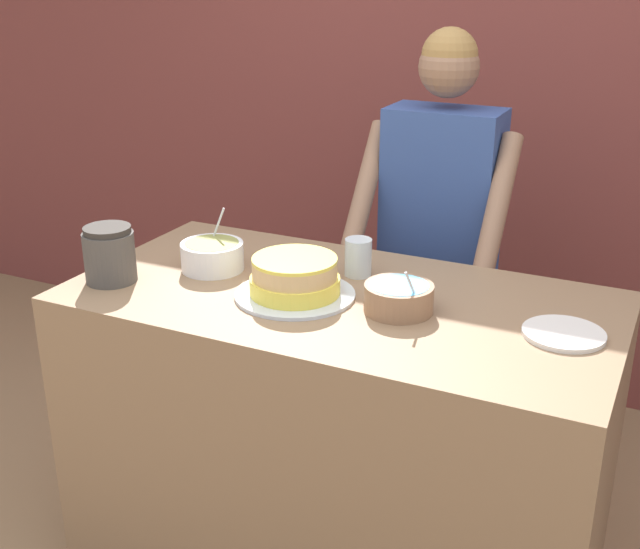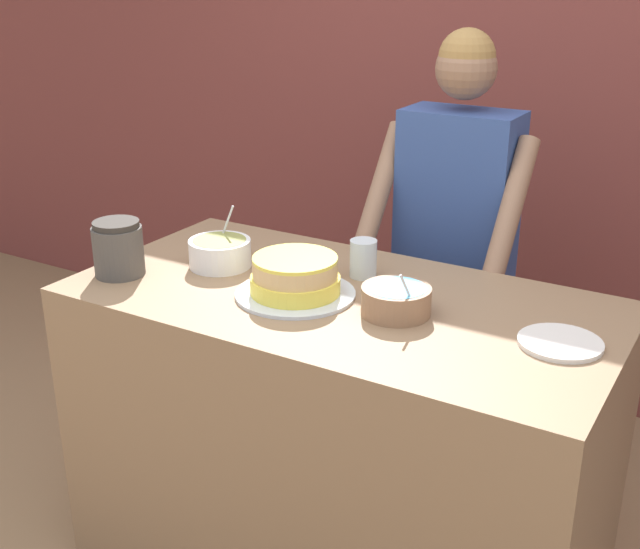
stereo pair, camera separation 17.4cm
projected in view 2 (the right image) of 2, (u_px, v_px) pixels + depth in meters
The scene contains 9 objects.
wall_back at pixel (519, 96), 3.27m from camera, with size 10.00×0.05×2.60m.
counter at pixel (339, 443), 2.38m from camera, with size 1.51×0.77×0.95m.
person_baker at pixel (455, 226), 2.69m from camera, with size 0.51×0.45×1.62m.
cake at pixel (295, 278), 2.19m from camera, with size 0.33×0.33×0.11m.
frosting_bowl_blue at pixel (396, 299), 2.08m from camera, with size 0.18×0.18×0.14m.
frosting_bowl_olive at pixel (220, 252), 2.41m from camera, with size 0.19×0.19×0.17m.
drinking_glass at pixel (363, 258), 2.33m from camera, with size 0.08×0.08×0.11m.
ceramic_plate at pixel (560, 343), 1.93m from camera, with size 0.20×0.20×0.01m.
stoneware_jar at pixel (118, 249), 2.33m from camera, with size 0.15×0.15×0.16m.
Camera 2 is at (0.99, -1.39, 1.81)m, focal length 45.00 mm.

